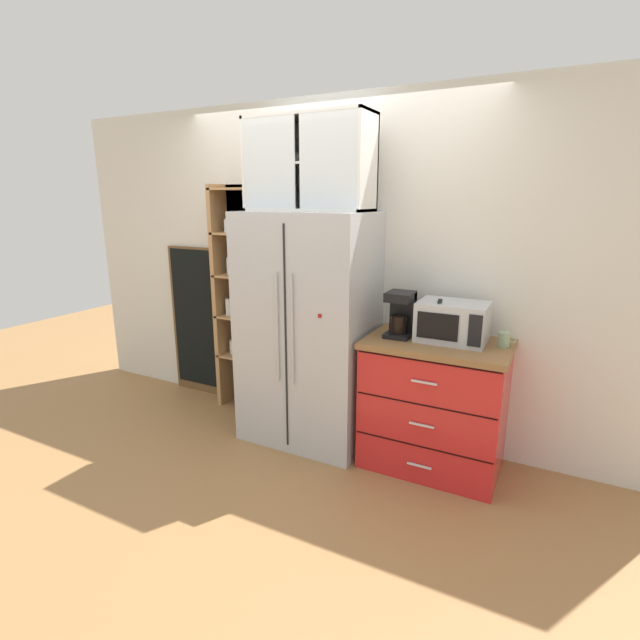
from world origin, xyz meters
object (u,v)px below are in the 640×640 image
coffee_maker (401,314)px  chalkboard_menu (198,321)px  bottle_cobalt (439,323)px  mug_sage (504,340)px  refrigerator (308,330)px  microwave (453,322)px  bottle_green (438,324)px

coffee_maker → chalkboard_menu: bearing=172.7°
bottle_cobalt → chalkboard_menu: chalkboard_menu is taller
chalkboard_menu → mug_sage: bearing=-4.2°
refrigerator → mug_sage: refrigerator is taller
microwave → bottle_green: bottle_green is taller
bottle_green → bottle_cobalt: bearing=90.0°
mug_sage → coffee_maker: bearing=-174.8°
chalkboard_menu → bottle_cobalt: bearing=-6.9°
mug_sage → microwave: bearing=-176.8°
microwave → chalkboard_menu: 2.42m
bottle_cobalt → microwave: bearing=39.7°
refrigerator → microwave: 1.06m
bottle_cobalt → bottle_green: bearing=-90.0°
coffee_maker → mug_sage: coffee_maker is taller
refrigerator → bottle_cobalt: bearing=0.8°
refrigerator → coffee_maker: bearing=2.8°
refrigerator → chalkboard_menu: (-1.34, 0.29, -0.17)m
refrigerator → bottle_cobalt: refrigerator is taller
refrigerator → mug_sage: 1.37m
coffee_maker → refrigerator: bearing=-177.2°
coffee_maker → bottle_green: size_ratio=1.11×
refrigerator → mug_sage: (1.36, 0.09, 0.09)m
bottle_green → chalkboard_menu: bearing=172.5°
microwave → mug_sage: bearing=3.2°
microwave → bottle_cobalt: bottle_cobalt is taller
refrigerator → microwave: (1.04, 0.08, 0.17)m
coffee_maker → mug_sage: (0.66, 0.06, -0.11)m
refrigerator → mug_sage: size_ratio=16.11×
microwave → mug_sage: (0.32, 0.02, -0.08)m
mug_sage → chalkboard_menu: size_ratio=0.08×
refrigerator → chalkboard_menu: refrigerator is taller
coffee_maker → microwave: bearing=7.1°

